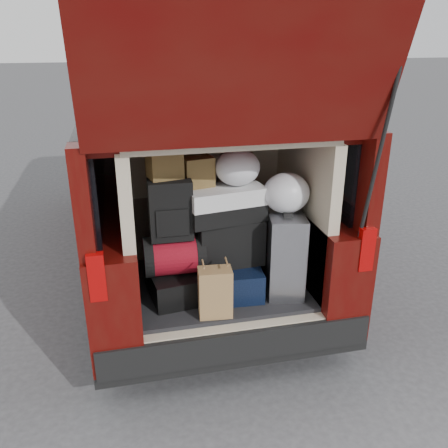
{
  "coord_description": "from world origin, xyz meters",
  "views": [
    {
      "loc": [
        -0.68,
        -2.88,
        2.35
      ],
      "look_at": [
        0.02,
        0.2,
        1.06
      ],
      "focal_mm": 38.0,
      "sensor_mm": 36.0,
      "label": 1
    }
  ],
  "objects_px": {
    "kraft_bag": "(215,292)",
    "twotone_duffel": "(225,204)",
    "backpack": "(171,209)",
    "navy_hardshell": "(231,277)",
    "red_duffel": "(174,255)",
    "black_hardshell": "(175,282)",
    "silver_roller": "(284,252)",
    "black_soft_case": "(229,240)"
  },
  "relations": [
    {
      "from": "kraft_bag",
      "to": "twotone_duffel",
      "type": "height_order",
      "value": "twotone_duffel"
    },
    {
      "from": "backpack",
      "to": "navy_hardshell",
      "type": "bearing_deg",
      "value": 2.69
    },
    {
      "from": "navy_hardshell",
      "to": "kraft_bag",
      "type": "relative_size",
      "value": 1.45
    },
    {
      "from": "kraft_bag",
      "to": "red_duffel",
      "type": "xyz_separation_m",
      "value": [
        -0.23,
        0.29,
        0.17
      ]
    },
    {
      "from": "black_hardshell",
      "to": "navy_hardshell",
      "type": "bearing_deg",
      "value": -12.44
    },
    {
      "from": "navy_hardshell",
      "to": "silver_roller",
      "type": "bearing_deg",
      "value": -7.83
    },
    {
      "from": "black_hardshell",
      "to": "red_duffel",
      "type": "distance_m",
      "value": 0.24
    },
    {
      "from": "silver_roller",
      "to": "backpack",
      "type": "relative_size",
      "value": 1.47
    },
    {
      "from": "backpack",
      "to": "twotone_duffel",
      "type": "bearing_deg",
      "value": 7.02
    },
    {
      "from": "kraft_bag",
      "to": "navy_hardshell",
      "type": "bearing_deg",
      "value": 64.31
    },
    {
      "from": "black_soft_case",
      "to": "twotone_duffel",
      "type": "distance_m",
      "value": 0.29
    },
    {
      "from": "backpack",
      "to": "black_soft_case",
      "type": "bearing_deg",
      "value": 8.48
    },
    {
      "from": "silver_roller",
      "to": "backpack",
      "type": "bearing_deg",
      "value": -174.48
    },
    {
      "from": "kraft_bag",
      "to": "black_soft_case",
      "type": "distance_m",
      "value": 0.44
    },
    {
      "from": "red_duffel",
      "to": "backpack",
      "type": "bearing_deg",
      "value": -156.31
    },
    {
      "from": "twotone_duffel",
      "to": "kraft_bag",
      "type": "bearing_deg",
      "value": -122.47
    },
    {
      "from": "navy_hardshell",
      "to": "kraft_bag",
      "type": "xyz_separation_m",
      "value": [
        -0.18,
        -0.3,
        0.06
      ]
    },
    {
      "from": "red_duffel",
      "to": "twotone_duffel",
      "type": "height_order",
      "value": "twotone_duffel"
    },
    {
      "from": "silver_roller",
      "to": "red_duffel",
      "type": "bearing_deg",
      "value": -174.91
    },
    {
      "from": "black_hardshell",
      "to": "kraft_bag",
      "type": "bearing_deg",
      "value": -62.75
    },
    {
      "from": "red_duffel",
      "to": "twotone_duffel",
      "type": "relative_size",
      "value": 0.78
    },
    {
      "from": "silver_roller",
      "to": "backpack",
      "type": "height_order",
      "value": "backpack"
    },
    {
      "from": "kraft_bag",
      "to": "twotone_duffel",
      "type": "distance_m",
      "value": 0.62
    },
    {
      "from": "black_hardshell",
      "to": "black_soft_case",
      "type": "bearing_deg",
      "value": -6.54
    },
    {
      "from": "navy_hardshell",
      "to": "twotone_duffel",
      "type": "relative_size",
      "value": 0.93
    },
    {
      "from": "backpack",
      "to": "black_hardshell",
      "type": "bearing_deg",
      "value": 77.54
    },
    {
      "from": "kraft_bag",
      "to": "red_duffel",
      "type": "relative_size",
      "value": 0.82
    },
    {
      "from": "red_duffel",
      "to": "black_soft_case",
      "type": "bearing_deg",
      "value": 7.66
    },
    {
      "from": "silver_roller",
      "to": "navy_hardshell",
      "type": "bearing_deg",
      "value": 178.75
    },
    {
      "from": "black_hardshell",
      "to": "kraft_bag",
      "type": "distance_m",
      "value": 0.42
    },
    {
      "from": "backpack",
      "to": "kraft_bag",
      "type": "bearing_deg",
      "value": -48.78
    },
    {
      "from": "black_hardshell",
      "to": "red_duffel",
      "type": "height_order",
      "value": "red_duffel"
    },
    {
      "from": "black_hardshell",
      "to": "navy_hardshell",
      "type": "relative_size",
      "value": 1.0
    },
    {
      "from": "navy_hardshell",
      "to": "twotone_duffel",
      "type": "bearing_deg",
      "value": 146.21
    },
    {
      "from": "silver_roller",
      "to": "red_duffel",
      "type": "distance_m",
      "value": 0.8
    },
    {
      "from": "silver_roller",
      "to": "twotone_duffel",
      "type": "height_order",
      "value": "twotone_duffel"
    },
    {
      "from": "backpack",
      "to": "twotone_duffel",
      "type": "relative_size",
      "value": 0.77
    },
    {
      "from": "twotone_duffel",
      "to": "navy_hardshell",
      "type": "bearing_deg",
      "value": -46.27
    },
    {
      "from": "red_duffel",
      "to": "twotone_duffel",
      "type": "xyz_separation_m",
      "value": [
        0.37,
        0.04,
        0.34
      ]
    },
    {
      "from": "navy_hardshell",
      "to": "black_soft_case",
      "type": "height_order",
      "value": "black_soft_case"
    },
    {
      "from": "black_soft_case",
      "to": "red_duffel",
      "type": "bearing_deg",
      "value": -177.0
    },
    {
      "from": "black_hardshell",
      "to": "twotone_duffel",
      "type": "xyz_separation_m",
      "value": [
        0.37,
        -0.01,
        0.58
      ]
    }
  ]
}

